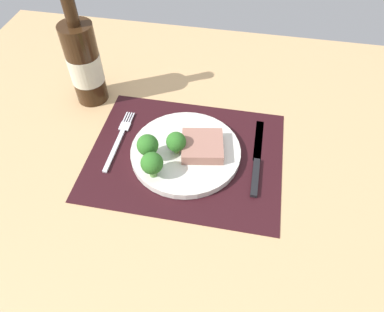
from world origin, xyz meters
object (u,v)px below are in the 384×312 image
at_px(steak, 202,146).
at_px(fork, 119,139).
at_px(wine_bottle, 84,63).
at_px(knife, 257,162).
at_px(plate, 186,152).

xyz_separation_m(steak, fork, (-0.20, 0.01, -0.03)).
bearing_deg(wine_bottle, knife, -18.49).
distance_m(fork, wine_bottle, 0.21).
bearing_deg(knife, steak, -178.33).
height_order(plate, wine_bottle, wine_bottle).
bearing_deg(fork, plate, -4.76).
relative_size(fork, knife, 0.83).
relative_size(steak, wine_bottle, 0.30).
distance_m(steak, wine_bottle, 0.35).
xyz_separation_m(steak, wine_bottle, (-0.31, 0.15, 0.08)).
xyz_separation_m(plate, steak, (0.04, 0.01, 0.02)).
relative_size(steak, knife, 0.39).
height_order(plate, knife, plate).
bearing_deg(steak, knife, -0.50).
xyz_separation_m(plate, wine_bottle, (-0.28, 0.15, 0.10)).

